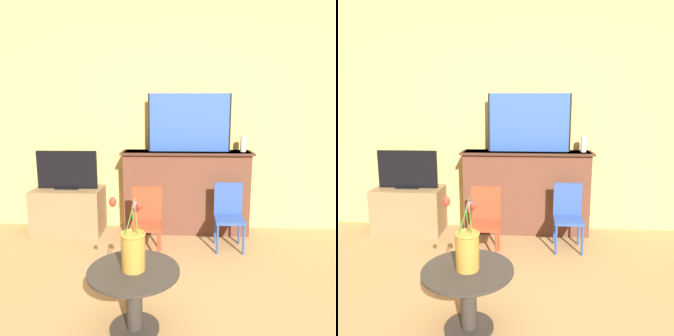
# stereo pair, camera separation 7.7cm
# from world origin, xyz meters

# --- Properties ---
(wall_back) EXTENTS (8.00, 0.06, 2.70)m
(wall_back) POSITION_xyz_m (0.00, 2.13, 1.35)
(wall_back) COLOR #E0BC66
(wall_back) RESTS_ON ground
(fireplace_mantel) EXTENTS (1.48, 0.34, 0.96)m
(fireplace_mantel) POSITION_xyz_m (0.12, 1.95, 0.49)
(fireplace_mantel) COLOR brown
(fireplace_mantel) RESTS_ON ground
(painting) EXTENTS (0.92, 0.03, 0.64)m
(painting) POSITION_xyz_m (0.15, 1.96, 1.28)
(painting) COLOR black
(painting) RESTS_ON fireplace_mantel
(mantel_candle) EXTENTS (0.07, 0.07, 0.18)m
(mantel_candle) POSITION_xyz_m (0.76, 1.95, 1.04)
(mantel_candle) COLOR silver
(mantel_candle) RESTS_ON fireplace_mantel
(tv_stand) EXTENTS (0.79, 0.43, 0.53)m
(tv_stand) POSITION_xyz_m (-1.24, 1.86, 0.26)
(tv_stand) COLOR olive
(tv_stand) RESTS_ON ground
(tv_monitor) EXTENTS (0.69, 0.12, 0.44)m
(tv_monitor) POSITION_xyz_m (-1.24, 1.87, 0.74)
(tv_monitor) COLOR black
(tv_monitor) RESTS_ON tv_stand
(chair_red) EXTENTS (0.29, 0.29, 0.68)m
(chair_red) POSITION_xyz_m (-0.27, 1.33, 0.38)
(chair_red) COLOR red
(chair_red) RESTS_ON ground
(chair_blue) EXTENTS (0.29, 0.29, 0.68)m
(chair_blue) POSITION_xyz_m (0.56, 1.53, 0.38)
(chair_blue) COLOR #2D4C99
(chair_blue) RESTS_ON ground
(side_table) EXTENTS (0.60, 0.60, 0.43)m
(side_table) POSITION_xyz_m (-0.23, 0.19, 0.29)
(side_table) COLOR #332D28
(side_table) RESTS_ON ground
(vase_tulips) EXTENTS (0.21, 0.19, 0.50)m
(vase_tulips) POSITION_xyz_m (-0.23, 0.19, 0.58)
(vase_tulips) COLOR #B78433
(vase_tulips) RESTS_ON side_table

